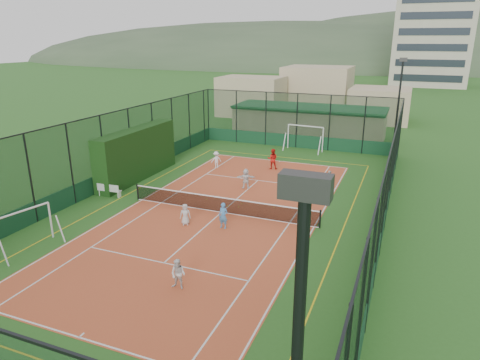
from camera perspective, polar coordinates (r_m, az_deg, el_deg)
The scene contains 20 objects.
ground at distance 25.14m, azimuth -2.48°, elevation -4.35°, with size 300.00×300.00×0.00m, color #2C5F20.
court_slab at distance 25.14m, azimuth -2.48°, elevation -4.34°, with size 11.17×23.97×0.01m, color #C0452A.
tennis_net at distance 24.94m, azimuth -2.50°, elevation -3.23°, with size 11.67×0.12×1.06m, color black, non-canonical shape.
perimeter_fence at distance 24.28m, azimuth -2.56°, elevation 1.10°, with size 18.12×34.12×5.00m, color black, non-canonical shape.
floodlight_ne at distance 38.14m, azimuth 20.27°, elevation 8.83°, with size 0.60×0.26×8.25m, color black, non-canonical shape.
clubhouse at distance 44.91m, azimuth 9.15°, elevation 7.70°, with size 15.20×7.20×3.15m, color tan, non-canonical shape.
apartment_tower at distance 103.28m, azimuth 24.61°, elevation 19.74°, with size 15.00×12.00×30.00m, color beige.
distant_hills at distance 171.66m, azimuth 19.13°, elevation 14.13°, with size 200.00×60.00×24.00m, color #384C33, non-canonical shape.
hedge_left at distance 31.65m, azimuth -13.54°, elevation 3.42°, with size 1.25×8.31×3.63m, color black.
white_bench at distance 28.75m, azimuth -16.98°, elevation -1.26°, with size 1.57×0.43×0.89m, color white, non-canonical shape.
futsal_goal_near at distance 23.12m, azimuth -26.90°, elevation -5.97°, with size 0.86×2.96×1.91m, color white, non-canonical shape.
futsal_goal_far at distance 39.42m, azimuth 8.67°, elevation 5.55°, with size 3.42×0.99×2.21m, color white, non-canonical shape.
child_near_left at distance 23.50m, azimuth -7.31°, elevation -4.57°, with size 0.58×0.38×1.19m, color silver.
child_near_mid at distance 22.87m, azimuth -2.25°, elevation -4.77°, with size 0.52×0.34×1.42m, color #4689C7.
child_near_right at distance 17.83m, azimuth -8.24°, elevation -12.32°, with size 0.63×0.49×1.29m, color white.
child_far_left at distance 33.57m, azimuth -3.19°, elevation 2.72°, with size 0.86×0.49×1.32m, color white.
child_far_right at distance 29.24m, azimuth 11.81°, elevation -0.02°, with size 0.78×0.32×1.33m, color silver.
child_far_back at distance 28.91m, azimuth 0.78°, elevation 0.21°, with size 1.27×0.40×1.37m, color white.
coach at distance 33.33m, azimuth 4.36°, elevation 2.83°, with size 0.78×0.61×1.61m, color red.
tennis_balls at distance 26.60m, azimuth -1.61°, elevation -2.94°, with size 5.64×1.25×0.07m.
Camera 1 is at (9.60, -21.12, 9.69)m, focal length 32.00 mm.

